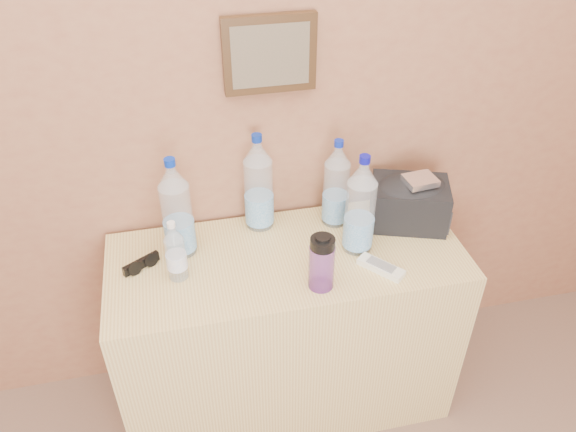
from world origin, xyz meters
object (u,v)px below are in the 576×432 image
object	(u,v)px
pet_large_d	(360,209)
ac_remote	(381,267)
nalgene_bottle	(322,262)
pet_large_c	(336,187)
foil_packet	(420,180)
dresser	(287,331)
sunglasses	(141,264)
pet_large_a	(177,213)
pet_small	(176,254)
pet_large_b	(259,187)
toiletry_bag	(409,201)

from	to	relation	value
pet_large_d	ac_remote	bearing A→B (deg)	-72.43
nalgene_bottle	pet_large_c	bearing A→B (deg)	66.50
nalgene_bottle	foil_packet	xyz separation A→B (m)	(0.42, 0.24, 0.10)
dresser	foil_packet	xyz separation A→B (m)	(0.50, 0.07, 0.58)
sunglasses	foil_packet	bearing A→B (deg)	-29.52
pet_large_a	pet_large_c	bearing A→B (deg)	5.10
dresser	pet_large_d	world-z (taller)	pet_large_d
sunglasses	pet_small	bearing A→B (deg)	-61.27
ac_remote	foil_packet	world-z (taller)	foil_packet
ac_remote	foil_packet	xyz separation A→B (m)	(0.20, 0.21, 0.19)
pet_large_c	ac_remote	xyz separation A→B (m)	(0.08, -0.30, -0.14)
pet_large_a	pet_large_b	bearing A→B (deg)	17.50
dresser	pet_small	size ratio (longest dim) A/B	5.55
pet_large_a	ac_remote	world-z (taller)	pet_large_a
sunglasses	ac_remote	xyz separation A→B (m)	(0.79, -0.19, -0.01)
dresser	pet_large_b	size ratio (longest dim) A/B	3.31
pet_large_c	ac_remote	bearing A→B (deg)	-75.82
pet_large_a	pet_large_b	world-z (taller)	pet_large_b
dresser	nalgene_bottle	distance (m)	0.52
nalgene_bottle	toiletry_bag	size ratio (longest dim) A/B	0.74
pet_large_c	pet_large_a	bearing A→B (deg)	-174.90
pet_large_a	sunglasses	distance (m)	0.21
nalgene_bottle	dresser	bearing A→B (deg)	113.97
sunglasses	toiletry_bag	xyz separation A→B (m)	(0.97, 0.05, 0.08)
pet_large_a	nalgene_bottle	world-z (taller)	pet_large_a
pet_large_a	pet_large_b	distance (m)	0.31
dresser	foil_packet	world-z (taller)	foil_packet
pet_large_a	pet_large_c	xyz separation A→B (m)	(0.57, 0.05, -0.01)
pet_large_a	toiletry_bag	world-z (taller)	pet_large_a
pet_large_d	pet_small	distance (m)	0.63
nalgene_bottle	pet_small	bearing A→B (deg)	162.15
pet_large_a	nalgene_bottle	xyz separation A→B (m)	(0.43, -0.28, -0.07)
pet_large_c	pet_small	size ratio (longest dim) A/B	1.53
toiletry_bag	pet_large_b	bearing A→B (deg)	-172.01
toiletry_bag	foil_packet	bearing A→B (deg)	-39.81
foil_packet	sunglasses	bearing A→B (deg)	-178.66
ac_remote	toiletry_bag	world-z (taller)	toiletry_bag
pet_large_a	ac_remote	xyz separation A→B (m)	(0.64, -0.25, -0.15)
nalgene_bottle	foil_packet	distance (m)	0.49
pet_large_d	toiletry_bag	size ratio (longest dim) A/B	1.37
nalgene_bottle	foil_packet	size ratio (longest dim) A/B	1.86
pet_large_d	nalgene_bottle	world-z (taller)	pet_large_d
pet_large_a	foil_packet	world-z (taller)	pet_large_a
pet_small	toiletry_bag	bearing A→B (deg)	7.98
dresser	pet_large_d	size ratio (longest dim) A/B	3.33
pet_small	toiletry_bag	size ratio (longest dim) A/B	0.82
pet_large_a	pet_large_b	size ratio (longest dim) A/B	1.00
pet_large_c	pet_small	distance (m)	0.62
pet_large_a	pet_large_d	distance (m)	0.61
dresser	toiletry_bag	size ratio (longest dim) A/B	4.56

